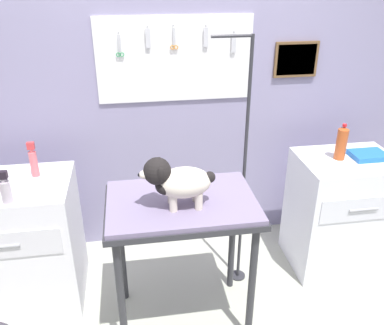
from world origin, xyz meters
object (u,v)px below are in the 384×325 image
(cabinet_right, at_px, (339,212))
(pump_bottle_white, at_px, (5,189))
(dog, at_px, (176,181))
(counter_left, at_px, (16,244))
(soda_bottle, at_px, (342,143))
(grooming_arm, at_px, (242,180))
(grooming_table, at_px, (182,216))

(cabinet_right, xyz_separation_m, pump_bottle_white, (-2.21, -0.24, 0.53))
(dog, distance_m, counter_left, 1.27)
(dog, relative_size, soda_bottle, 1.62)
(cabinet_right, xyz_separation_m, soda_bottle, (-0.07, 0.02, 0.56))
(grooming_arm, distance_m, soda_bottle, 0.74)
(soda_bottle, bearing_deg, grooming_arm, -172.99)
(grooming_table, distance_m, cabinet_right, 1.34)
(grooming_table, height_order, counter_left, grooming_table)
(pump_bottle_white, bearing_deg, dog, -12.46)
(pump_bottle_white, distance_m, soda_bottle, 2.15)
(cabinet_right, relative_size, pump_bottle_white, 4.52)
(soda_bottle, bearing_deg, pump_bottle_white, -173.11)
(dog, xyz_separation_m, soda_bottle, (1.20, 0.47, -0.06))
(cabinet_right, bearing_deg, counter_left, -179.33)
(dog, distance_m, soda_bottle, 1.28)
(grooming_arm, height_order, pump_bottle_white, grooming_arm)
(dog, bearing_deg, counter_left, 157.58)
(cabinet_right, bearing_deg, grooming_arm, -174.82)
(grooming_arm, relative_size, cabinet_right, 1.99)
(counter_left, bearing_deg, grooming_table, -18.69)
(counter_left, xyz_separation_m, cabinet_right, (2.29, 0.03, -0.00))
(dog, height_order, pump_bottle_white, dog)
(grooming_table, bearing_deg, dog, -118.82)
(dog, bearing_deg, pump_bottle_white, 167.54)
(dog, bearing_deg, cabinet_right, 19.48)
(cabinet_right, bearing_deg, dog, -160.52)
(dog, height_order, cabinet_right, dog)
(cabinet_right, bearing_deg, soda_bottle, 167.07)
(pump_bottle_white, bearing_deg, counter_left, 111.63)
(grooming_table, relative_size, cabinet_right, 1.02)
(grooming_arm, relative_size, pump_bottle_white, 8.98)
(grooming_table, xyz_separation_m, cabinet_right, (1.23, 0.38, -0.35))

